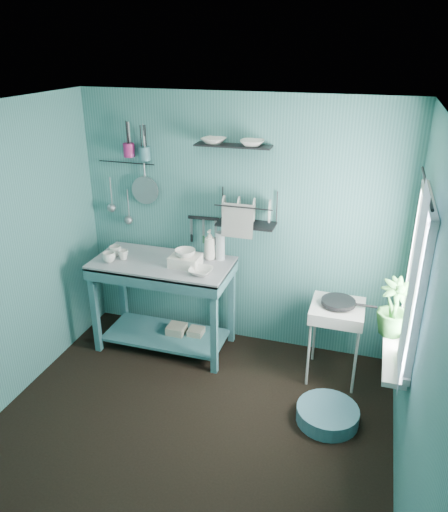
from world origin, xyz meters
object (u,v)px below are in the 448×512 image
(potted_plant, at_px, (394,308))
(storage_tin_small, at_px, (196,337))
(wash_tub, at_px, (185,261))
(soap_bottle, at_px, (210,245))
(water_bottle, at_px, (220,246))
(hotplate_stand, at_px, (334,341))
(mug_right, at_px, (115,251))
(dish_rack, at_px, (246,209))
(colander, at_px, (145,190))
(storage_tin_large, at_px, (177,335))
(frying_pan, at_px, (338,302))
(floor_basin, at_px, (327,415))
(utensil_cup_teal, at_px, (144,153))
(work_counter, at_px, (164,305))
(mug_mid, at_px, (123,255))
(utensil_cup_magenta, at_px, (129,150))
(mug_left, at_px, (109,257))

(potted_plant, distance_m, storage_tin_small, 2.13)
(wash_tub, relative_size, soap_bottle, 0.94)
(water_bottle, relative_size, hotplate_stand, 0.37)
(hotplate_stand, bearing_deg, storage_tin_small, 171.03)
(mug_right, distance_m, dish_rack, 1.37)
(dish_rack, height_order, colander, colander)
(dish_rack, bearing_deg, storage_tin_large, -157.98)
(frying_pan, bearing_deg, potted_plant, -47.59)
(storage_tin_small, bearing_deg, floor_basin, -27.04)
(water_bottle, relative_size, potted_plant, 0.62)
(utensil_cup_teal, height_order, colander, utensil_cup_teal)
(work_counter, bearing_deg, wash_tub, -13.29)
(hotplate_stand, relative_size, floor_basin, 1.46)
(mug_right, relative_size, potted_plant, 0.27)
(storage_tin_large, bearing_deg, frying_pan, -2.07)
(frying_pan, bearing_deg, mug_right, 179.81)
(mug_mid, height_order, frying_pan, mug_mid)
(mug_mid, distance_m, hotplate_stand, 2.16)
(mug_right, xyz_separation_m, wash_tub, (0.75, -0.02, 0.00))
(floor_basin, bearing_deg, frying_pan, 93.14)
(storage_tin_large, bearing_deg, colander, 143.18)
(dish_rack, bearing_deg, colander, 178.97)
(mug_mid, bearing_deg, work_counter, 8.97)
(frying_pan, relative_size, utensil_cup_magenta, 2.31)
(mug_right, height_order, colander, colander)
(dish_rack, xyz_separation_m, colander, (-1.07, 0.08, 0.07))
(frying_pan, relative_size, utensil_cup_teal, 2.31)
(work_counter, bearing_deg, mug_left, -170.28)
(wash_tub, height_order, utensil_cup_teal, utensil_cup_teal)
(soap_bottle, distance_m, utensil_cup_magenta, 1.20)
(mug_left, distance_m, dish_rack, 1.40)
(mug_mid, height_order, mug_right, mug_right)
(colander, xyz_separation_m, floor_basin, (2.03, -1.00, -1.47))
(hotplate_stand, height_order, potted_plant, potted_plant)
(utensil_cup_magenta, relative_size, storage_tin_large, 0.59)
(mug_left, xyz_separation_m, mug_right, (-0.02, 0.16, 0.00))
(mug_mid, relative_size, potted_plant, 0.22)
(colander, bearing_deg, utensil_cup_teal, -43.49)
(mug_right, bearing_deg, frying_pan, -0.19)
(floor_basin, bearing_deg, utensil_cup_magenta, 155.80)
(mug_mid, bearing_deg, colander, 79.88)
(mug_mid, xyz_separation_m, mug_right, (-0.12, 0.06, 0.00))
(soap_bottle, height_order, potted_plant, potted_plant)
(dish_rack, xyz_separation_m, utensil_cup_teal, (-1.03, 0.05, 0.44))
(wash_tub, xyz_separation_m, potted_plant, (1.87, -0.46, 0.06))
(wash_tub, bearing_deg, mug_left, -169.14)
(water_bottle, bearing_deg, utensil_cup_magenta, 173.79)
(utensil_cup_magenta, bearing_deg, colander, 13.05)
(utensil_cup_teal, height_order, storage_tin_small, utensil_cup_teal)
(mug_mid, height_order, dish_rack, dish_rack)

